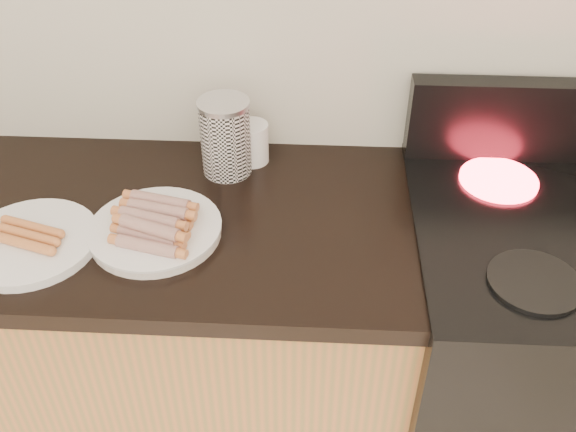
# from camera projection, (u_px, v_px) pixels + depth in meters

# --- Properties ---
(stove) EXTENTS (0.76, 0.65, 0.91)m
(stove) POSITION_uv_depth(u_px,v_px,m) (542.00, 367.00, 1.64)
(stove) COLOR black
(stove) RESTS_ON floor
(stove_panel) EXTENTS (0.76, 0.06, 0.20)m
(stove_panel) POSITION_uv_depth(u_px,v_px,m) (569.00, 122.00, 1.52)
(stove_panel) COLOR black
(stove_panel) RESTS_ON stove
(burner_near_left) EXTENTS (0.18, 0.18, 0.01)m
(burner_near_left) POSITION_uv_depth(u_px,v_px,m) (534.00, 282.00, 1.23)
(burner_near_left) COLOR black
(burner_near_left) RESTS_ON stove
(burner_far_left) EXTENTS (0.18, 0.18, 0.01)m
(burner_far_left) POSITION_uv_depth(u_px,v_px,m) (499.00, 180.00, 1.49)
(burner_far_left) COLOR #FF1E2D
(burner_far_left) RESTS_ON stove
(main_plate) EXTENTS (0.35, 0.35, 0.02)m
(main_plate) POSITION_uv_depth(u_px,v_px,m) (156.00, 231.00, 1.36)
(main_plate) COLOR white
(main_plate) RESTS_ON counter_slab
(side_plate) EXTENTS (0.34, 0.34, 0.02)m
(side_plate) POSITION_uv_depth(u_px,v_px,m) (30.00, 243.00, 1.33)
(side_plate) COLOR silver
(side_plate) RESTS_ON counter_slab
(hotdog_pile) EXTENTS (0.13, 0.22, 0.05)m
(hotdog_pile) POSITION_uv_depth(u_px,v_px,m) (154.00, 219.00, 1.34)
(hotdog_pile) COLOR #A31F23
(hotdog_pile) RESTS_ON main_plate
(plain_sausages) EXTENTS (0.14, 0.11, 0.02)m
(plain_sausages) POSITION_uv_depth(u_px,v_px,m) (28.00, 235.00, 1.31)
(plain_sausages) COLOR #CF704C
(plain_sausages) RESTS_ON side_plate
(canister) EXTENTS (0.12, 0.12, 0.19)m
(canister) POSITION_uv_depth(u_px,v_px,m) (226.00, 137.00, 1.49)
(canister) COLOR white
(canister) RESTS_ON counter_slab
(mug) EXTENTS (0.09, 0.09, 0.10)m
(mug) POSITION_uv_depth(u_px,v_px,m) (252.00, 143.00, 1.56)
(mug) COLOR white
(mug) RESTS_ON counter_slab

